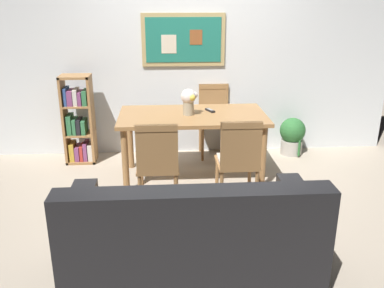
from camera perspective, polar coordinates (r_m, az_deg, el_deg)
ground_plane at (r=4.34m, az=1.08°, el=-7.66°), size 12.00×12.00×0.00m
wall_back_with_painting at (r=5.41m, az=-0.23°, el=12.33°), size 5.20×0.14×2.60m
dining_table at (r=4.63m, az=0.07°, el=2.93°), size 1.61×0.87×0.76m
dining_chair_far_right at (r=5.43m, az=3.02°, el=4.06°), size 0.40×0.41×0.91m
dining_chair_near_left at (r=3.93m, az=-4.71°, el=-2.16°), size 0.40×0.41×0.91m
dining_chair_near_right at (r=4.02m, az=6.35°, el=-1.69°), size 0.40×0.41×0.91m
leather_couch at (r=3.12m, az=-0.10°, el=-13.05°), size 1.80×0.84×0.84m
bookshelf at (r=5.35m, az=-15.17°, el=2.75°), size 0.36×0.28×1.09m
potted_ivy at (r=5.64m, az=13.47°, el=1.14°), size 0.33×0.33×0.49m
flower_vase at (r=4.55m, az=-0.44°, el=6.09°), size 0.18×0.18×0.28m
tv_remote at (r=4.72m, az=2.47°, el=4.60°), size 0.10×0.16×0.02m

